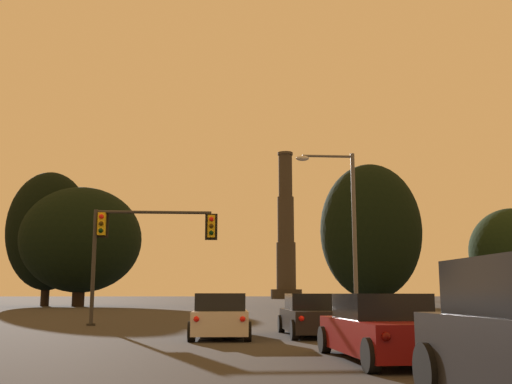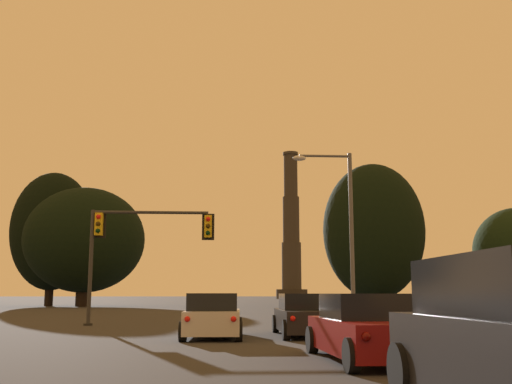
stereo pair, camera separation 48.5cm
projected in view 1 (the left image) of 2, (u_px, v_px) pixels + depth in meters
hatchback_center_lane_front at (221, 317)px, 19.49m from camera, size 2.02×4.15×1.44m
sedan_right_lane_second at (383, 329)px, 12.92m from camera, size 2.13×4.76×1.43m
sedan_right_lane_front at (313, 316)px, 20.50m from camera, size 2.01×4.72×1.43m
traffic_light_overhead_left at (138, 236)px, 27.65m from camera, size 5.83×0.50×5.27m
street_lamp at (345, 218)px, 28.56m from camera, size 2.88×0.36×8.15m
smokestack at (286, 240)px, 160.83m from camera, size 8.30×8.30×39.75m
treeline_far_left at (371, 231)px, 65.05m from camera, size 10.98×9.88×15.50m
treeline_left_mid at (81, 240)px, 67.33m from camera, size 13.45×12.11×13.35m
treeline_far_right at (49, 231)px, 69.62m from camera, size 9.54×8.58×15.55m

